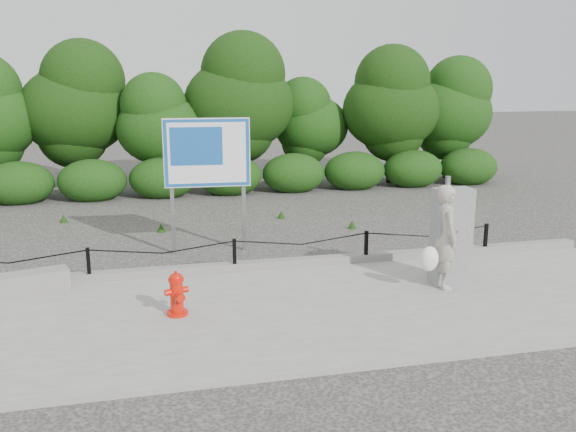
{
  "coord_description": "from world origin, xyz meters",
  "views": [
    {
      "loc": [
        -1.46,
        -10.42,
        3.51
      ],
      "look_at": [
        1.03,
        0.2,
        1.0
      ],
      "focal_mm": 38.0,
      "sensor_mm": 36.0,
      "label": 1
    }
  ],
  "objects_px": {
    "fire_hydrant": "(177,294)",
    "concrete_block": "(33,282)",
    "pedestrian": "(445,238)",
    "advertising_sign": "(207,159)",
    "utility_cabinet": "(451,236)"
  },
  "relations": [
    {
      "from": "fire_hydrant",
      "to": "concrete_block",
      "type": "bearing_deg",
      "value": 129.13
    },
    {
      "from": "pedestrian",
      "to": "concrete_block",
      "type": "bearing_deg",
      "value": 87.16
    },
    {
      "from": "pedestrian",
      "to": "advertising_sign",
      "type": "relative_size",
      "value": 0.64
    },
    {
      "from": "fire_hydrant",
      "to": "utility_cabinet",
      "type": "height_order",
      "value": "utility_cabinet"
    },
    {
      "from": "fire_hydrant",
      "to": "pedestrian",
      "type": "xyz_separation_m",
      "value": [
        4.37,
        0.23,
        0.52
      ]
    },
    {
      "from": "concrete_block",
      "to": "utility_cabinet",
      "type": "height_order",
      "value": "utility_cabinet"
    },
    {
      "from": "utility_cabinet",
      "to": "advertising_sign",
      "type": "distance_m",
      "value": 4.92
    },
    {
      "from": "pedestrian",
      "to": "advertising_sign",
      "type": "height_order",
      "value": "advertising_sign"
    },
    {
      "from": "fire_hydrant",
      "to": "advertising_sign",
      "type": "relative_size",
      "value": 0.25
    },
    {
      "from": "fire_hydrant",
      "to": "utility_cabinet",
      "type": "bearing_deg",
      "value": -11.94
    },
    {
      "from": "utility_cabinet",
      "to": "advertising_sign",
      "type": "relative_size",
      "value": 0.66
    },
    {
      "from": "pedestrian",
      "to": "utility_cabinet",
      "type": "bearing_deg",
      "value": -43.63
    },
    {
      "from": "fire_hydrant",
      "to": "pedestrian",
      "type": "height_order",
      "value": "pedestrian"
    },
    {
      "from": "fire_hydrant",
      "to": "concrete_block",
      "type": "distance_m",
      "value": 2.68
    },
    {
      "from": "concrete_block",
      "to": "pedestrian",
      "type": "bearing_deg",
      "value": -10.87
    }
  ]
}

